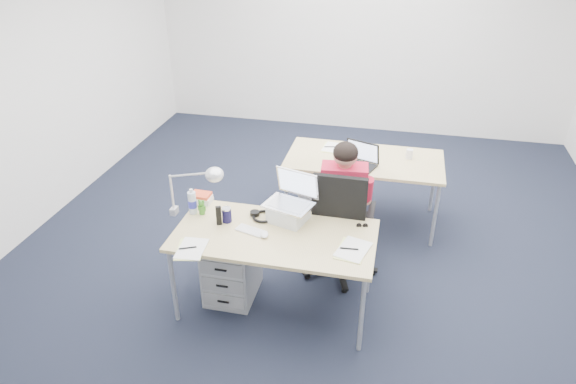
{
  "coord_description": "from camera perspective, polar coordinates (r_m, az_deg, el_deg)",
  "views": [
    {
      "loc": [
        0.62,
        -4.01,
        2.99
      ],
      "look_at": [
        -0.23,
        -0.25,
        0.85
      ],
      "focal_mm": 32.0,
      "sensor_mm": 36.0,
      "label": 1
    }
  ],
  "objects": [
    {
      "name": "headphones",
      "position": [
        4.27,
        -2.72,
        -2.65
      ],
      "size": [
        0.29,
        0.25,
        0.04
      ],
      "primitive_type": null,
      "rotation": [
        0.0,
        0.0,
        -0.25
      ],
      "color": "black",
      "rests_on": "desk_near"
    },
    {
      "name": "computer_mouse",
      "position": [
        4.04,
        -2.62,
        -4.76
      ],
      "size": [
        0.08,
        0.11,
        0.03
      ],
      "primitive_type": "ellipsoid",
      "rotation": [
        0.0,
        0.0,
        0.26
      ],
      "color": "white",
      "rests_on": "desk_near"
    },
    {
      "name": "sunglasses",
      "position": [
        4.2,
        8.24,
        -3.72
      ],
      "size": [
        0.1,
        0.06,
        0.02
      ],
      "primitive_type": null,
      "rotation": [
        0.0,
        0.0,
        0.2
      ],
      "color": "black",
      "rests_on": "desk_near"
    },
    {
      "name": "bear_figurine",
      "position": [
        4.36,
        -9.57,
        -1.63
      ],
      "size": [
        0.08,
        0.07,
        0.14
      ],
      "primitive_type": null,
      "rotation": [
        0.0,
        0.0,
        0.18
      ],
      "color": "#24751F",
      "rests_on": "desk_near"
    },
    {
      "name": "dark_laptop",
      "position": [
        5.11,
        7.75,
        4.07
      ],
      "size": [
        0.44,
        0.43,
        0.25
      ],
      "primitive_type": null,
      "rotation": [
        0.0,
        0.0,
        -0.35
      ],
      "color": "black",
      "rests_on": "desk_far"
    },
    {
      "name": "far_cup",
      "position": [
        5.42,
        13.33,
        4.14
      ],
      "size": [
        0.09,
        0.09,
        0.1
      ],
      "primitive_type": "cylinder",
      "rotation": [
        0.0,
        0.0,
        0.35
      ],
      "color": "white",
      "rests_on": "desk_far"
    },
    {
      "name": "desk_lamp",
      "position": [
        4.26,
        -11.02,
        0.22
      ],
      "size": [
        0.45,
        0.19,
        0.5
      ],
      "primitive_type": null,
      "rotation": [
        0.0,
        0.0,
        0.08
      ],
      "color": "silver",
      "rests_on": "desk_near"
    },
    {
      "name": "drawer_pedestal_far",
      "position": [
        5.55,
        3.66,
        -0.36
      ],
      "size": [
        0.4,
        0.5,
        0.55
      ],
      "primitive_type": "cube",
      "color": "#AFB2B4",
      "rests_on": "ground"
    },
    {
      "name": "desk_near",
      "position": [
        4.1,
        -1.5,
        -5.22
      ],
      "size": [
        1.6,
        0.8,
        0.73
      ],
      "color": "tan",
      "rests_on": "ground"
    },
    {
      "name": "can_koozie",
      "position": [
        4.23,
        -6.82,
        -2.52
      ],
      "size": [
        0.08,
        0.08,
        0.13
      ],
      "primitive_type": "cylinder",
      "rotation": [
        0.0,
        0.0,
        -0.06
      ],
      "color": "#16133C",
      "rests_on": "desk_near"
    },
    {
      "name": "papers_right",
      "position": [
        3.91,
        7.1,
        -6.42
      ],
      "size": [
        0.27,
        0.34,
        0.01
      ],
      "primitive_type": "cube",
      "rotation": [
        0.0,
        0.0,
        -0.23
      ],
      "color": "#E4EF8A",
      "rests_on": "desk_near"
    },
    {
      "name": "far_papers",
      "position": [
        5.55,
        4.87,
        4.92
      ],
      "size": [
        0.21,
        0.28,
        0.01
      ],
      "primitive_type": "cube",
      "rotation": [
        0.0,
        0.0,
        -0.08
      ],
      "color": "white",
      "rests_on": "desk_far"
    },
    {
      "name": "floor",
      "position": [
        5.04,
        3.24,
        -7.42
      ],
      "size": [
        7.0,
        7.0,
        0.0
      ],
      "primitive_type": "plane",
      "color": "black",
      "rests_on": "ground"
    },
    {
      "name": "drawer_pedestal_near",
      "position": [
        4.49,
        -6.22,
        -8.38
      ],
      "size": [
        0.4,
        0.5,
        0.55
      ],
      "primitive_type": "cube",
      "color": "#AFB2B4",
      "rests_on": "ground"
    },
    {
      "name": "room",
      "position": [
        4.25,
        3.89,
        11.49
      ],
      "size": [
        6.02,
        7.02,
        2.8
      ],
      "color": "silver",
      "rests_on": "ground"
    },
    {
      "name": "wireless_keyboard",
      "position": [
        4.11,
        -4.13,
        -4.3
      ],
      "size": [
        0.27,
        0.17,
        0.01
      ],
      "primitive_type": "cube",
      "rotation": [
        0.0,
        0.0,
        -0.28
      ],
      "color": "white",
      "rests_on": "desk_near"
    },
    {
      "name": "seated_person",
      "position": [
        4.68,
        6.11,
        -1.1
      ],
      "size": [
        0.41,
        0.72,
        1.29
      ],
      "rotation": [
        0.0,
        0.0,
        0.09
      ],
      "color": "red",
      "rests_on": "ground"
    },
    {
      "name": "papers_left",
      "position": [
        3.96,
        -10.82,
        -6.27
      ],
      "size": [
        0.23,
        0.31,
        0.01
      ],
      "primitive_type": "cube",
      "rotation": [
        0.0,
        0.0,
        0.13
      ],
      "color": "#E4EF8A",
      "rests_on": "desk_near"
    },
    {
      "name": "cordless_phone",
      "position": [
        4.19,
        -7.71,
        -2.61
      ],
      "size": [
        0.05,
        0.04,
        0.17
      ],
      "primitive_type": "cube",
      "rotation": [
        0.0,
        0.0,
        0.43
      ],
      "color": "black",
      "rests_on": "desk_near"
    },
    {
      "name": "desk_far",
      "position": [
        5.37,
        8.46,
        3.26
      ],
      "size": [
        1.6,
        0.8,
        0.73
      ],
      "color": "tan",
      "rests_on": "ground"
    },
    {
      "name": "office_chair",
      "position": [
        4.71,
        5.74,
        -5.77
      ],
      "size": [
        0.7,
        0.7,
        1.1
      ],
      "rotation": [
        0.0,
        0.0,
        -0.01
      ],
      "color": "black",
      "rests_on": "ground"
    },
    {
      "name": "silver_laptop",
      "position": [
        4.14,
        0.04,
        -0.83
      ],
      "size": [
        0.44,
        0.39,
        0.4
      ],
      "primitive_type": null,
      "rotation": [
        0.0,
        0.0,
        -0.29
      ],
      "color": "silver",
      "rests_on": "desk_near"
    },
    {
      "name": "book_stack",
      "position": [
        4.55,
        -9.62,
        -0.64
      ],
      "size": [
        0.22,
        0.2,
        0.08
      ],
      "primitive_type": "cube",
      "rotation": [
        0.0,
        0.0,
        -0.43
      ],
      "color": "silver",
      "rests_on": "desk_near"
    },
    {
      "name": "water_bottle",
      "position": [
        4.36,
        -10.6,
        -1.01
      ],
      "size": [
        0.09,
        0.09,
        0.23
      ],
      "primitive_type": "cylinder",
      "rotation": [
        0.0,
        0.0,
        0.27
      ],
      "color": "silver",
      "rests_on": "desk_near"
    }
  ]
}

